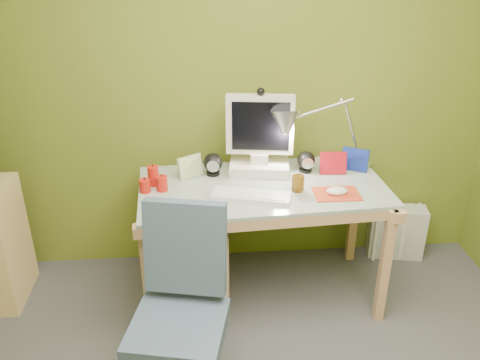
{
  "coord_description": "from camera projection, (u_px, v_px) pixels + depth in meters",
  "views": [
    {
      "loc": [
        -0.18,
        -1.31,
        1.98
      ],
      "look_at": [
        0.0,
        1.0,
        0.85
      ],
      "focal_mm": 38.0,
      "sensor_mm": 36.0,
      "label": 1
    }
  ],
  "objects": [
    {
      "name": "wall_back",
      "position": [
        232.0,
        81.0,
        2.96
      ],
      "size": [
        3.2,
        0.01,
        2.4
      ],
      "primitive_type": "cube",
      "color": "olive",
      "rests_on": "floor"
    },
    {
      "name": "desk",
      "position": [
        262.0,
        241.0,
        2.96
      ],
      "size": [
        1.4,
        0.77,
        0.73
      ],
      "primitive_type": null,
      "rotation": [
        0.0,
        0.0,
        0.07
      ],
      "color": "tan",
      "rests_on": "floor"
    },
    {
      "name": "monitor",
      "position": [
        260.0,
        132.0,
        2.86
      ],
      "size": [
        0.38,
        0.25,
        0.49
      ],
      "primitive_type": null,
      "rotation": [
        0.0,
        0.0,
        -0.13
      ],
      "color": "silver",
      "rests_on": "desk"
    },
    {
      "name": "speaker_left",
      "position": [
        213.0,
        164.0,
        2.9
      ],
      "size": [
        0.13,
        0.13,
        0.13
      ],
      "primitive_type": null,
      "rotation": [
        0.0,
        0.0,
        -0.18
      ],
      "color": "black",
      "rests_on": "desk"
    },
    {
      "name": "speaker_right",
      "position": [
        306.0,
        161.0,
        2.94
      ],
      "size": [
        0.11,
        0.11,
        0.13
      ],
      "primitive_type": null,
      "rotation": [
        0.0,
        0.0,
        -0.08
      ],
      "color": "black",
      "rests_on": "desk"
    },
    {
      "name": "keyboard",
      "position": [
        251.0,
        196.0,
        2.67
      ],
      "size": [
        0.44,
        0.23,
        0.02
      ],
      "primitive_type": "cube",
      "rotation": [
        0.0,
        0.0,
        -0.25
      ],
      "color": "silver",
      "rests_on": "desk"
    },
    {
      "name": "mousepad",
      "position": [
        337.0,
        194.0,
        2.7
      ],
      "size": [
        0.24,
        0.17,
        0.01
      ],
      "primitive_type": "cube",
      "rotation": [
        0.0,
        0.0,
        -0.0
      ],
      "color": "#BF3C1D",
      "rests_on": "desk"
    },
    {
      "name": "mouse",
      "position": [
        337.0,
        191.0,
        2.7
      ],
      "size": [
        0.13,
        0.09,
        0.04
      ],
      "primitive_type": "ellipsoid",
      "rotation": [
        0.0,
        0.0,
        0.18
      ],
      "color": "white",
      "rests_on": "mousepad"
    },
    {
      "name": "amber_tumbler",
      "position": [
        298.0,
        183.0,
        2.73
      ],
      "size": [
        0.07,
        0.07,
        0.09
      ],
      "primitive_type": "cylinder",
      "rotation": [
        0.0,
        0.0,
        -0.01
      ],
      "color": "brown",
      "rests_on": "desk"
    },
    {
      "name": "candle_cluster",
      "position": [
        153.0,
        179.0,
        2.75
      ],
      "size": [
        0.17,
        0.16,
        0.11
      ],
      "primitive_type": null,
      "rotation": [
        0.0,
        0.0,
        0.23
      ],
      "color": "red",
      "rests_on": "desk"
    },
    {
      "name": "photo_frame_red",
      "position": [
        333.0,
        163.0,
        2.91
      ],
      "size": [
        0.15,
        0.03,
        0.13
      ],
      "primitive_type": "cube",
      "rotation": [
        0.0,
        0.0,
        -0.05
      ],
      "color": "#AE1220",
      "rests_on": "desk"
    },
    {
      "name": "photo_frame_blue",
      "position": [
        355.0,
        159.0,
        2.96
      ],
      "size": [
        0.15,
        0.09,
        0.13
      ],
      "primitive_type": "cube",
      "rotation": [
        0.0,
        0.0,
        -0.5
      ],
      "color": "navy",
      "rests_on": "desk"
    },
    {
      "name": "photo_frame_green",
      "position": [
        190.0,
        167.0,
        2.87
      ],
      "size": [
        0.14,
        0.1,
        0.13
      ],
      "primitive_type": "cube",
      "rotation": [
        0.0,
        0.0,
        0.57
      ],
      "color": "#ADC386",
      "rests_on": "desk"
    },
    {
      "name": "desk_lamp",
      "position": [
        339.0,
        117.0,
        2.86
      ],
      "size": [
        0.63,
        0.33,
        0.64
      ],
      "primitive_type": null,
      "rotation": [
        0.0,
        0.0,
        0.13
      ],
      "color": "silver",
      "rests_on": "desk"
    },
    {
      "name": "task_chair",
      "position": [
        178.0,
        329.0,
        2.22
      ],
      "size": [
        0.55,
        0.55,
        0.84
      ],
      "primitive_type": null,
      "rotation": [
        0.0,
        0.0,
        -0.21
      ],
      "color": "#3D4E64",
      "rests_on": "floor"
    },
    {
      "name": "radiator",
      "position": [
        396.0,
        232.0,
        3.4
      ],
      "size": [
        0.38,
        0.2,
        0.36
      ],
      "primitive_type": "cube",
      "rotation": [
        0.0,
        0.0,
        -0.17
      ],
      "color": "silver",
      "rests_on": "floor"
    }
  ]
}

